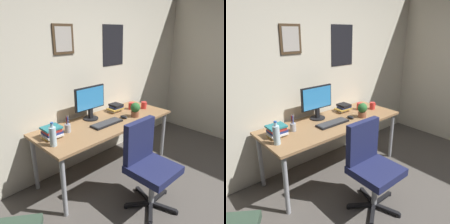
# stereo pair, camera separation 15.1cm
# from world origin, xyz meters

# --- Properties ---
(wall_back) EXTENTS (4.40, 0.10, 2.60)m
(wall_back) POSITION_xyz_m (0.00, 2.15, 1.30)
(wall_back) COLOR beige
(wall_back) RESTS_ON ground_plane
(desk) EXTENTS (1.87, 0.73, 0.72)m
(desk) POSITION_xyz_m (-0.01, 1.71, 0.66)
(desk) COLOR #936D47
(desk) RESTS_ON ground_plane
(office_chair) EXTENTS (0.55, 0.57, 0.95)m
(office_chair) POSITION_xyz_m (-0.14, 0.94, 0.53)
(office_chair) COLOR #1E234C
(office_chair) RESTS_ON ground_plane
(monitor) EXTENTS (0.46, 0.20, 0.43)m
(monitor) POSITION_xyz_m (-0.10, 1.91, 0.96)
(monitor) COLOR black
(monitor) RESTS_ON desk
(keyboard) EXTENTS (0.43, 0.15, 0.03)m
(keyboard) POSITION_xyz_m (-0.08, 1.63, 0.74)
(keyboard) COLOR black
(keyboard) RESTS_ON desk
(computer_mouse) EXTENTS (0.06, 0.11, 0.04)m
(computer_mouse) POSITION_xyz_m (0.22, 1.62, 0.74)
(computer_mouse) COLOR black
(computer_mouse) RESTS_ON desk
(water_bottle) EXTENTS (0.07, 0.07, 0.25)m
(water_bottle) POSITION_xyz_m (-0.84, 1.60, 0.83)
(water_bottle) COLOR silver
(water_bottle) RESTS_ON desk
(coffee_mug_near) EXTENTS (0.12, 0.08, 0.10)m
(coffee_mug_near) POSITION_xyz_m (0.74, 1.69, 0.77)
(coffee_mug_near) COLOR red
(coffee_mug_near) RESTS_ON desk
(coffee_mug_far) EXTENTS (0.13, 0.09, 0.10)m
(coffee_mug_far) POSITION_xyz_m (0.58, 1.80, 0.77)
(coffee_mug_far) COLOR red
(coffee_mug_far) RESTS_ON desk
(potted_plant) EXTENTS (0.13, 0.13, 0.19)m
(potted_plant) POSITION_xyz_m (0.38, 1.56, 0.83)
(potted_plant) COLOR brown
(potted_plant) RESTS_ON desk
(pen_cup) EXTENTS (0.07, 0.07, 0.20)m
(pen_cup) POSITION_xyz_m (-0.55, 1.77, 0.78)
(pen_cup) COLOR #9EA0A5
(pen_cup) RESTS_ON desk
(book_stack_left) EXTENTS (0.20, 0.18, 0.12)m
(book_stack_left) POSITION_xyz_m (-0.75, 1.78, 0.79)
(book_stack_left) COLOR gold
(book_stack_left) RESTS_ON desk
(book_stack_right) EXTENTS (0.21, 0.17, 0.11)m
(book_stack_right) POSITION_xyz_m (0.35, 1.90, 0.78)
(book_stack_right) COLOR silver
(book_stack_right) RESTS_ON desk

